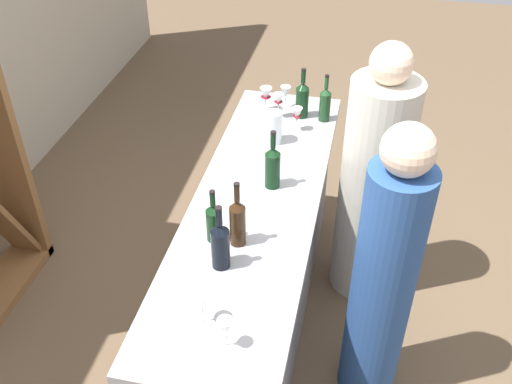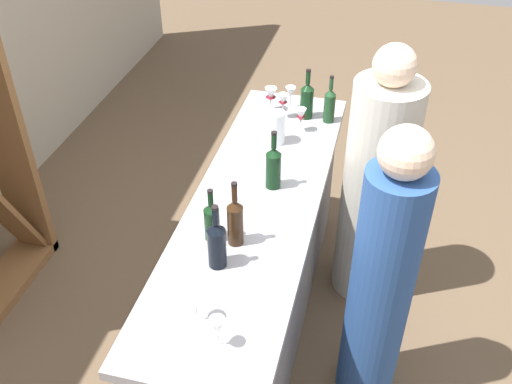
{
  "view_description": "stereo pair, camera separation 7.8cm",
  "coord_description": "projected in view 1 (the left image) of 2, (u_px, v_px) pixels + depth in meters",
  "views": [
    {
      "loc": [
        -2.28,
        -0.49,
        2.82
      ],
      "look_at": [
        0.0,
        0.0,
        1.02
      ],
      "focal_mm": 41.27,
      "sensor_mm": 36.0,
      "label": 1
    },
    {
      "loc": [
        -2.27,
        -0.57,
        2.82
      ],
      "look_at": [
        0.0,
        0.0,
        1.02
      ],
      "focal_mm": 41.27,
      "sensor_mm": 36.0,
      "label": 2
    }
  ],
  "objects": [
    {
      "name": "wine_glass_near_left",
      "position": [
        297.0,
        116.0,
        3.45
      ],
      "size": [
        0.06,
        0.06,
        0.15
      ],
      "color": "white",
      "rests_on": "bar_counter"
    },
    {
      "name": "wine_bottle_second_right_dark_green",
      "position": [
        273.0,
        166.0,
        3.0
      ],
      "size": [
        0.08,
        0.08,
        0.33
      ],
      "color": "black",
      "rests_on": "bar_counter"
    },
    {
      "name": "wine_glass_near_center",
      "position": [
        225.0,
        329.0,
        2.2
      ],
      "size": [
        0.06,
        0.06,
        0.15
      ],
      "color": "white",
      "rests_on": "bar_counter"
    },
    {
      "name": "person_center_guest",
      "position": [
        373.0,
        187.0,
        3.41
      ],
      "size": [
        0.4,
        0.4,
        1.65
      ],
      "rotation": [
        0.0,
        0.0,
        1.61
      ],
      "color": "beige",
      "rests_on": "ground"
    },
    {
      "name": "person_left_guest",
      "position": [
        383.0,
        282.0,
        2.79
      ],
      "size": [
        0.35,
        0.35,
        1.65
      ],
      "rotation": [
        0.0,
        0.0,
        1.76
      ],
      "color": "#284C8C",
      "rests_on": "ground"
    },
    {
      "name": "wine_glass_far_center",
      "position": [
        202.0,
        302.0,
        2.29
      ],
      "size": [
        0.08,
        0.08,
        0.16
      ],
      "color": "white",
      "rests_on": "bar_counter"
    },
    {
      "name": "ground_plane",
      "position": [
        256.0,
        325.0,
        3.57
      ],
      "size": [
        12.0,
        12.0,
        0.0
      ],
      "primitive_type": "plane",
      "color": "brown"
    },
    {
      "name": "wine_bottle_second_left_amber_brown",
      "position": [
        238.0,
        221.0,
        2.65
      ],
      "size": [
        0.07,
        0.07,
        0.34
      ],
      "color": "#331E0F",
      "rests_on": "bar_counter"
    },
    {
      "name": "wine_bottle_far_right_dark_green",
      "position": [
        302.0,
        99.0,
        3.57
      ],
      "size": [
        0.08,
        0.08,
        0.32
      ],
      "color": "black",
      "rests_on": "bar_counter"
    },
    {
      "name": "wine_bottle_center_dark_green",
      "position": [
        214.0,
        221.0,
        2.68
      ],
      "size": [
        0.07,
        0.07,
        0.28
      ],
      "color": "black",
      "rests_on": "bar_counter"
    },
    {
      "name": "bar_counter",
      "position": [
        256.0,
        267.0,
        3.28
      ],
      "size": [
        2.27,
        0.63,
        0.97
      ],
      "color": "slate",
      "rests_on": "ground"
    },
    {
      "name": "wine_glass_near_right",
      "position": [
        285.0,
        93.0,
        3.66
      ],
      "size": [
        0.07,
        0.07,
        0.15
      ],
      "color": "white",
      "rests_on": "bar_counter"
    },
    {
      "name": "wine_bottle_leftmost_near_black",
      "position": [
        220.0,
        244.0,
        2.54
      ],
      "size": [
        0.08,
        0.08,
        0.33
      ],
      "color": "black",
      "rests_on": "bar_counter"
    },
    {
      "name": "water_pitcher",
      "position": [
        273.0,
        127.0,
        3.35
      ],
      "size": [
        0.1,
        0.1,
        0.19
      ],
      "color": "silver",
      "rests_on": "bar_counter"
    },
    {
      "name": "wine_bottle_rightmost_olive_green",
      "position": [
        325.0,
        103.0,
        3.54
      ],
      "size": [
        0.07,
        0.07,
        0.3
      ],
      "color": "#193D1E",
      "rests_on": "bar_counter"
    },
    {
      "name": "wine_glass_far_left",
      "position": [
        278.0,
        101.0,
        3.57
      ],
      "size": [
        0.06,
        0.06,
        0.16
      ],
      "color": "white",
      "rests_on": "bar_counter"
    },
    {
      "name": "wine_glass_far_right",
      "position": [
        266.0,
        95.0,
        3.64
      ],
      "size": [
        0.08,
        0.08,
        0.16
      ],
      "color": "white",
      "rests_on": "bar_counter"
    }
  ]
}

